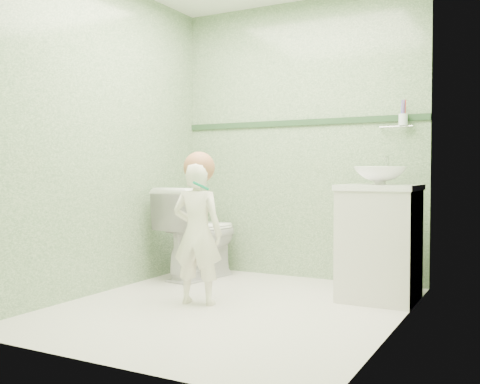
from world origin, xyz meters
The scene contains 12 objects.
ground centered at (0.00, 0.00, 0.00)m, with size 2.50×2.50×0.00m, color white.
room_shell centered at (0.00, 0.00, 1.20)m, with size 2.50×2.54×2.40m.
trim_stripe centered at (0.00, 1.24, 1.35)m, with size 2.20×0.02×0.05m, color #28472A.
vanity centered at (0.84, 0.70, 0.40)m, with size 0.52×0.50×0.80m, color silver.
counter centered at (0.84, 0.70, 0.81)m, with size 0.54×0.52×0.04m, color white.
basin centered at (0.84, 0.70, 0.89)m, with size 0.37×0.37×0.13m, color white.
faucet centered at (0.84, 0.89, 0.97)m, with size 0.03×0.13×0.18m.
cup_holder centered at (0.89, 1.18, 1.33)m, with size 0.26×0.07×0.21m.
toilet centered at (-0.74, 0.80, 0.39)m, with size 0.44×0.78×0.79m, color white.
toddler centered at (-0.25, -0.01, 0.49)m, with size 0.36×0.24×0.99m, color white.
hair_cap centered at (-0.25, 0.02, 0.95)m, with size 0.22×0.22×0.22m, color #A96A46.
teal_toothbrush centered at (-0.16, -0.12, 0.83)m, with size 0.11×0.14×0.08m.
Camera 1 is at (1.78, -3.21, 0.91)m, focal length 40.95 mm.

